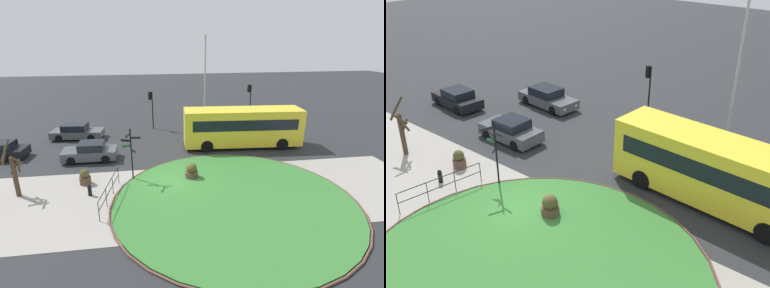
# 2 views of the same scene
# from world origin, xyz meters

# --- Properties ---
(ground) EXTENTS (120.00, 120.00, 0.00)m
(ground) POSITION_xyz_m (0.00, 0.00, 0.00)
(ground) COLOR #282B2D
(sidewalk_paving) EXTENTS (32.00, 8.17, 0.02)m
(sidewalk_paving) POSITION_xyz_m (0.00, -1.91, 0.01)
(sidewalk_paving) COLOR #9E998E
(sidewalk_paving) RESTS_ON ground
(grass_island) EXTENTS (13.71, 13.71, 0.10)m
(grass_island) POSITION_xyz_m (3.31, -2.85, 0.05)
(grass_island) COLOR #387A33
(grass_island) RESTS_ON ground
(grass_kerb_ring) EXTENTS (14.02, 14.02, 0.11)m
(grass_kerb_ring) POSITION_xyz_m (3.31, -2.85, 0.06)
(grass_kerb_ring) COLOR brown
(grass_kerb_ring) RESTS_ON ground
(signpost_directional) EXTENTS (1.25, 0.93, 3.53)m
(signpost_directional) POSITION_xyz_m (-2.52, 0.69, 2.10)
(signpost_directional) COLOR black
(signpost_directional) RESTS_ON ground
(bollard_foreground) EXTENTS (0.22, 0.22, 0.73)m
(bollard_foreground) POSITION_xyz_m (-4.96, -1.02, 0.37)
(bollard_foreground) COLOR black
(bollard_foreground) RESTS_ON ground
(railing_grass_edge) EXTENTS (0.67, 4.24, 1.13)m
(railing_grass_edge) POSITION_xyz_m (-3.71, -1.78, 0.73)
(railing_grass_edge) COLOR black
(railing_grass_edge) RESTS_ON ground
(bus_yellow) EXTENTS (9.92, 3.13, 3.25)m
(bus_yellow) POSITION_xyz_m (6.48, 5.95, 1.74)
(bus_yellow) COLOR yellow
(bus_yellow) RESTS_ON ground
(car_near_lane) EXTENTS (4.71, 2.25, 1.39)m
(car_near_lane) POSITION_xyz_m (-7.86, 10.20, 0.64)
(car_near_lane) COLOR #474C51
(car_near_lane) RESTS_ON ground
(car_far_lane) EXTENTS (4.18, 2.17, 1.34)m
(car_far_lane) POSITION_xyz_m (-12.77, 6.01, 0.63)
(car_far_lane) COLOR black
(car_far_lane) RESTS_ON ground
(car_oncoming) EXTENTS (4.00, 1.92, 1.40)m
(car_oncoming) POSITION_xyz_m (-5.80, 4.69, 0.65)
(car_oncoming) COLOR #474C51
(car_oncoming) RESTS_ON ground
(traffic_light_far) EXTENTS (0.48, 0.31, 3.76)m
(traffic_light_far) POSITION_xyz_m (-0.99, 12.43, 2.76)
(traffic_light_far) COLOR black
(traffic_light_far) RESTS_ON ground
(lamppost_tall) EXTENTS (0.32, 0.32, 9.06)m
(lamppost_tall) POSITION_xyz_m (4.51, 12.66, 4.83)
(lamppost_tall) COLOR #B7B7BC
(lamppost_tall) RESTS_ON ground
(planter_near_signpost) EXTENTS (0.71, 0.71, 1.01)m
(planter_near_signpost) POSITION_xyz_m (-5.50, 0.59, 0.46)
(planter_near_signpost) COLOR brown
(planter_near_signpost) RESTS_ON ground
(planter_kerbside) EXTENTS (0.84, 0.84, 1.08)m
(planter_kerbside) POSITION_xyz_m (1.32, 0.40, 0.49)
(planter_kerbside) COLOR brown
(planter_kerbside) RESTS_ON ground
(street_tree_bare) EXTENTS (1.09, 1.08, 3.38)m
(street_tree_bare) POSITION_xyz_m (-9.13, -0.41, 1.56)
(street_tree_bare) COLOR #423323
(street_tree_bare) RESTS_ON ground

